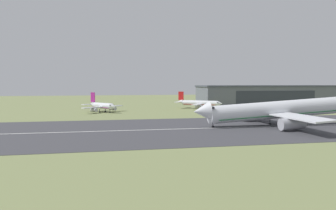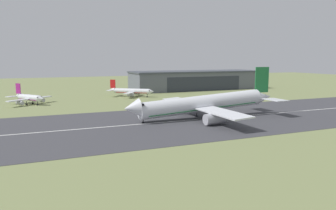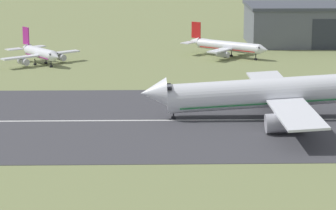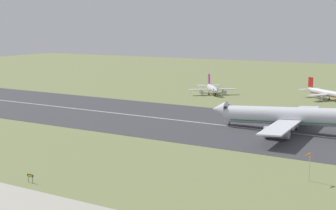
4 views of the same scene
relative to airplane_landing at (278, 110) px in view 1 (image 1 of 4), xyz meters
name	(u,v)px [view 1 (image 1 of 4)]	position (x,y,z in m)	size (l,w,h in m)	color
ground_plane	(302,187)	(-29.24, -56.80, -4.86)	(652.63, 652.63, 0.00)	#7A8451
runway_strip	(190,129)	(-29.24, -1.70, -4.83)	(412.63, 55.15, 0.06)	#3D3D42
runway_centreline	(190,129)	(-29.24, -1.70, -4.79)	(371.37, 0.70, 0.01)	silver
hangar_building	(266,95)	(46.15, 93.46, 1.20)	(85.54, 25.28, 12.08)	slate
airplane_landing	(278,110)	(0.00, 0.00, 0.00)	(56.84, 49.71, 17.09)	silver
airplane_parked_west	(102,106)	(-54.51, 59.06, -1.93)	(19.60, 18.48, 9.06)	silver
airplane_parked_centre	(199,103)	(-4.69, 69.51, -1.90)	(23.64, 20.51, 8.92)	silver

